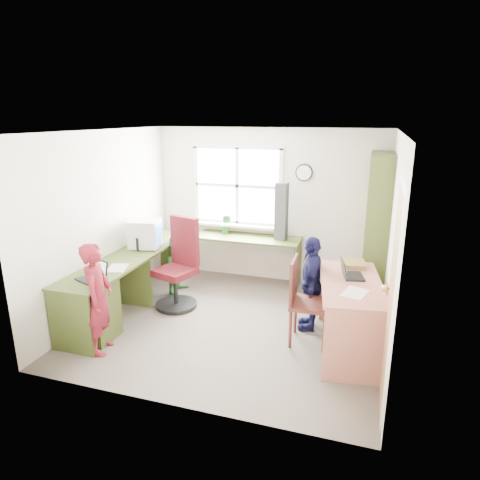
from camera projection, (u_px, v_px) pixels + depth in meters
The scene contains 19 objects.
room at pixel (237, 230), 5.23m from camera, with size 3.64×3.44×2.44m.
l_desk at pixel (130, 287), 5.48m from camera, with size 2.38×2.95×0.75m.
right_desk at pixel (350, 301), 4.75m from camera, with size 0.85×1.49×0.81m.
bookshelf at pixel (376, 235), 5.81m from camera, with size 0.30×1.02×2.10m.
swivel_chair at pixel (179, 269), 5.90m from camera, with size 0.72×0.72×1.24m.
wooden_chair at pixel (303, 298), 4.91m from camera, with size 0.46×0.46×1.02m.
crt_monitor at pixel (145, 234), 6.06m from camera, with size 0.48×0.44×0.40m.
laptop_left at pixel (94, 275), 4.93m from camera, with size 0.39×0.36×0.22m.
laptop_right at pixel (350, 273), 4.82m from camera, with size 0.31×0.35×0.20m.
speaker_a at pixel (138, 244), 5.97m from camera, with size 0.12×0.12×0.19m.
speaker_b at pixel (159, 234), 6.46m from camera, with size 0.12×0.12×0.19m.
cd_tower at pixel (281, 211), 6.41m from camera, with size 0.19×0.17×0.87m.
game_box at pixel (353, 264), 5.17m from camera, with size 0.33×0.33×0.06m.
paper_a at pixel (117, 268), 5.30m from camera, with size 0.31×0.37×0.00m.
paper_b at pixel (355, 293), 4.40m from camera, with size 0.29×0.36×0.00m.
potted_plant at pixel (226, 224), 6.79m from camera, with size 0.17×0.14×0.32m, color #2A6A32.
person_red at pixel (98, 299), 4.70m from camera, with size 0.46×0.30×1.27m, color maroon.
person_green at pixel (181, 256), 6.36m from camera, with size 0.54×0.42×1.11m, color #317A30.
person_navy at pixel (311, 283), 5.23m from camera, with size 0.70×0.29×1.19m, color #14143E.
Camera 1 is at (1.58, -4.71, 2.57)m, focal length 32.00 mm.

